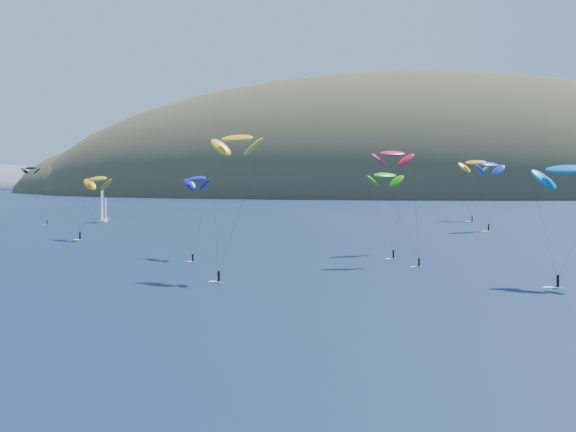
# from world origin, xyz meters

# --- Properties ---
(ground) EXTENTS (2800.00, 2800.00, 0.00)m
(ground) POSITION_xyz_m (0.00, 0.00, 0.00)
(ground) COLOR black
(ground) RESTS_ON ground
(island) EXTENTS (730.00, 300.00, 210.00)m
(island) POSITION_xyz_m (39.40, 562.36, -10.74)
(island) COLOR #3D3526
(island) RESTS_ON ground
(sailboat) EXTENTS (9.88, 8.46, 11.97)m
(sailboat) POSITION_xyz_m (-88.18, 194.48, 0.97)
(sailboat) COLOR silver
(sailboat) RESTS_ON ground
(kitesurfer_1) EXTENTS (10.41, 10.44, 17.83)m
(kitesurfer_1) POSITION_xyz_m (-65.89, 131.19, 15.14)
(kitesurfer_1) COLOR #C0E018
(kitesurfer_1) RESTS_ON ground
(kitesurfer_2) EXTENTS (9.94, 11.34, 24.90)m
(kitesurfer_2) POSITION_xyz_m (-16.81, 63.61, 22.34)
(kitesurfer_2) COLOR #C0E018
(kitesurfer_2) RESTS_ON ground
(kitesurfer_3) EXTENTS (8.94, 15.48, 18.53)m
(kitesurfer_3) POSITION_xyz_m (6.57, 104.61, 16.21)
(kitesurfer_3) COLOR #C0E018
(kitesurfer_3) RESTS_ON ground
(kitesurfer_4) EXTENTS (11.31, 10.76, 21.96)m
(kitesurfer_4) POSITION_xyz_m (35.76, 172.36, 18.95)
(kitesurfer_4) COLOR #C0E018
(kitesurfer_4) RESTS_ON ground
(kitesurfer_5) EXTENTS (11.05, 9.44, 20.16)m
(kitesurfer_5) POSITION_xyz_m (34.28, 61.59, 17.33)
(kitesurfer_5) COLOR #C0E018
(kitesurfer_5) RESTS_ON ground
(kitesurfer_9) EXTENTS (9.71, 8.16, 22.47)m
(kitesurfer_9) POSITION_xyz_m (8.11, 85.37, 20.29)
(kitesurfer_9) COLOR #C0E018
(kitesurfer_9) RESTS_ON ground
(kitesurfer_10) EXTENTS (7.99, 14.22, 17.72)m
(kitesurfer_10) POSITION_xyz_m (-30.55, 92.61, 15.59)
(kitesurfer_10) COLOR #C0E018
(kitesurfer_10) RESTS_ON ground
(kitesurfer_11) EXTENTS (12.68, 14.22, 23.40)m
(kitesurfer_11) POSITION_xyz_m (36.69, 221.47, 20.16)
(kitesurfer_11) COLOR #C0E018
(kitesurfer_11) RESTS_ON ground
(kitesurfer_12) EXTENTS (10.07, 4.38, 19.84)m
(kitesurfer_12) POSITION_xyz_m (-108.08, 183.00, 18.09)
(kitesurfer_12) COLOR #C0E018
(kitesurfer_12) RESTS_ON ground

